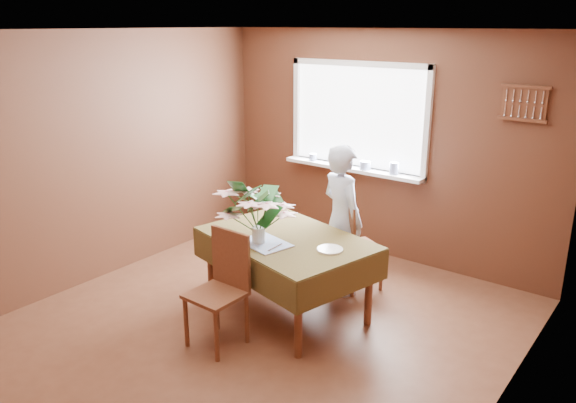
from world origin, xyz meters
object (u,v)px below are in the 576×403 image
Objects in this scene: chair_near at (223,284)px; seated_woman at (342,220)px; chair_far at (352,242)px; dining_table at (286,246)px; flower_bouquet at (258,207)px.

seated_woman is (0.27, 1.39, 0.22)m from chair_near.
chair_near is (-0.34, -1.48, 0.02)m from chair_far.
flower_bouquet reaches higher than dining_table.
seated_woman reaches higher than chair_far.
seated_woman is 1.02m from flower_bouquet.
seated_woman is at bearing 80.10° from chair_near.
chair_near is at bearing 104.68° from chair_far.
chair_far is 0.27m from seated_woman.
flower_bouquet is at bearing 99.28° from chair_far.
chair_near is at bearing -85.18° from dining_table.
chair_near is 1.43m from seated_woman.
flower_bouquet is at bearing 90.76° from chair_near.
chair_far is at bearing 78.07° from chair_near.
chair_far reaches higher than dining_table.
chair_near is 1.62× the size of flower_bouquet.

